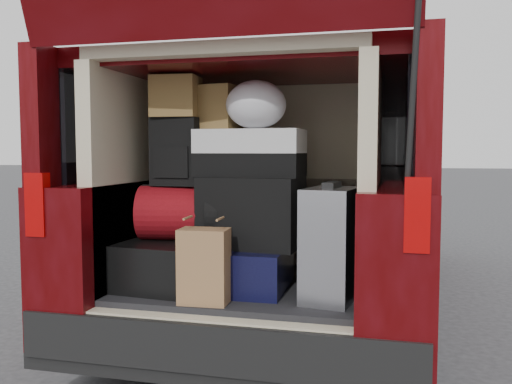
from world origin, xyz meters
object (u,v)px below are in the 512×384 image
at_px(black_hardshell, 173,262).
at_px(navy_hardshell, 247,268).
at_px(silver_roller, 331,244).
at_px(twotone_duffel, 250,153).
at_px(backpack, 177,152).
at_px(kraft_bag, 204,266).
at_px(black_soft_case, 251,212).
at_px(red_duffel, 182,213).

distance_m(black_hardshell, navy_hardshell, 0.41).
distance_m(silver_roller, twotone_duffel, 0.64).
bearing_deg(silver_roller, backpack, -179.50).
distance_m(backpack, twotone_duffel, 0.40).
bearing_deg(twotone_duffel, kraft_bag, -108.20).
xyz_separation_m(black_hardshell, navy_hardshell, (0.41, 0.01, -0.01)).
distance_m(black_hardshell, black_soft_case, 0.52).
distance_m(silver_roller, red_duffel, 0.83).
distance_m(red_duffel, backpack, 0.33).
bearing_deg(twotone_duffel, black_hardshell, -170.86).
height_order(kraft_bag, red_duffel, red_duffel).
xyz_separation_m(navy_hardshell, silver_roller, (0.45, -0.11, 0.16)).
bearing_deg(red_duffel, twotone_duffel, -2.43).
xyz_separation_m(silver_roller, black_soft_case, (-0.43, 0.11, 0.13)).
bearing_deg(black_soft_case, twotone_duffel, 116.04).
height_order(silver_roller, kraft_bag, silver_roller).
distance_m(red_duffel, black_soft_case, 0.39).
height_order(navy_hardshell, backpack, backpack).
bearing_deg(black_soft_case, silver_roller, -9.48).
xyz_separation_m(kraft_bag, twotone_duffel, (0.13, 0.36, 0.53)).
bearing_deg(red_duffel, kraft_bag, -62.04).
bearing_deg(black_hardshell, red_duffel, 18.25).
distance_m(black_hardshell, red_duffel, 0.27).
xyz_separation_m(silver_roller, red_duffel, (-0.81, 0.11, 0.12)).
height_order(red_duffel, backpack, backpack).
bearing_deg(black_hardshell, kraft_bag, -42.09).
distance_m(navy_hardshell, red_duffel, 0.46).
xyz_separation_m(red_duffel, black_soft_case, (0.38, 0.00, 0.01)).
height_order(black_hardshell, kraft_bag, kraft_bag).
relative_size(red_duffel, backpack, 1.23).
xyz_separation_m(kraft_bag, red_duffel, (-0.24, 0.32, 0.21)).
distance_m(silver_roller, kraft_bag, 0.62).
height_order(black_hardshell, backpack, backpack).
bearing_deg(silver_roller, black_soft_case, 173.98).
xyz_separation_m(black_hardshell, twotone_duffel, (0.42, 0.05, 0.59)).
height_order(black_hardshell, silver_roller, silver_roller).
bearing_deg(red_duffel, navy_hardshell, -9.25).
bearing_deg(backpack, red_duffel, -18.13).
distance_m(navy_hardshell, twotone_duffel, 0.60).
bearing_deg(black_soft_case, red_duffel, -174.65).
xyz_separation_m(black_hardshell, black_soft_case, (0.43, 0.01, 0.28)).
bearing_deg(navy_hardshell, black_soft_case, 14.92).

